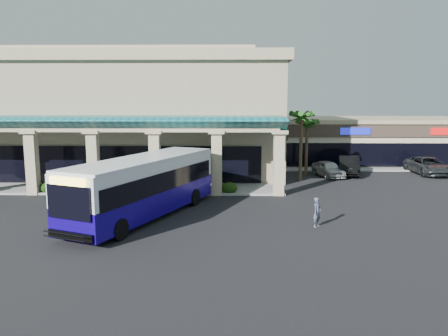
{
  "coord_description": "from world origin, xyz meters",
  "views": [
    {
      "loc": [
        2.52,
        -26.11,
        6.86
      ],
      "look_at": [
        2.05,
        3.9,
        2.2
      ],
      "focal_mm": 35.0,
      "sensor_mm": 36.0,
      "label": 1
    }
  ],
  "objects_px": {
    "transit_bus": "(144,188)",
    "car_white": "(349,166)",
    "car_silver": "(328,169)",
    "car_gray": "(428,166)",
    "pedestrian": "(317,212)"
  },
  "relations": [
    {
      "from": "transit_bus",
      "to": "car_white",
      "type": "distance_m",
      "value": 22.17
    },
    {
      "from": "transit_bus",
      "to": "car_gray",
      "type": "height_order",
      "value": "transit_bus"
    },
    {
      "from": "pedestrian",
      "to": "car_gray",
      "type": "xyz_separation_m",
      "value": [
        13.77,
        17.45,
        -0.01
      ]
    },
    {
      "from": "car_white",
      "to": "car_gray",
      "type": "distance_m",
      "value": 7.5
    },
    {
      "from": "transit_bus",
      "to": "car_gray",
      "type": "distance_m",
      "value": 28.29
    },
    {
      "from": "transit_bus",
      "to": "car_white",
      "type": "relative_size",
      "value": 2.45
    },
    {
      "from": "car_white",
      "to": "car_gray",
      "type": "height_order",
      "value": "car_white"
    },
    {
      "from": "transit_bus",
      "to": "car_gray",
      "type": "bearing_deg",
      "value": 56.48
    },
    {
      "from": "transit_bus",
      "to": "pedestrian",
      "type": "bearing_deg",
      "value": 12.31
    },
    {
      "from": "transit_bus",
      "to": "car_white",
      "type": "bearing_deg",
      "value": 66.39
    },
    {
      "from": "car_gray",
      "to": "pedestrian",
      "type": "bearing_deg",
      "value": -129.18
    },
    {
      "from": "pedestrian",
      "to": "car_white",
      "type": "bearing_deg",
      "value": 19.79
    },
    {
      "from": "transit_bus",
      "to": "car_silver",
      "type": "xyz_separation_m",
      "value": [
        13.92,
        14.01,
        -1.05
      ]
    },
    {
      "from": "car_silver",
      "to": "car_gray",
      "type": "relative_size",
      "value": 0.74
    },
    {
      "from": "car_silver",
      "to": "car_white",
      "type": "bearing_deg",
      "value": 15.68
    }
  ]
}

